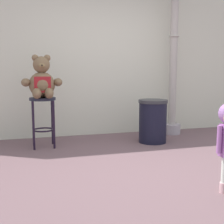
{
  "coord_description": "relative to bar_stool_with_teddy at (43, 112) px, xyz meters",
  "views": [
    {
      "loc": [
        -1.36,
        -3.17,
        1.16
      ],
      "look_at": [
        -0.34,
        0.37,
        0.65
      ],
      "focal_mm": 47.55,
      "sensor_mm": 36.0,
      "label": 1
    }
  ],
  "objects": [
    {
      "name": "ground_plane",
      "position": [
        1.13,
        -1.41,
        -0.55
      ],
      "size": [
        24.0,
        24.0,
        0.0
      ],
      "primitive_type": "plane",
      "color": "#694F54"
    },
    {
      "name": "building_wall",
      "position": [
        1.13,
        0.82,
        1.37
      ],
      "size": [
        6.75,
        0.3,
        3.84
      ],
      "primitive_type": "cube",
      "color": "beige",
      "rests_on": "ground_plane"
    },
    {
      "name": "bar_stool_with_teddy",
      "position": [
        0.0,
        0.0,
        0.0
      ],
      "size": [
        0.39,
        0.39,
        0.76
      ],
      "color": "#202130",
      "rests_on": "ground_plane"
    },
    {
      "name": "teddy_bear",
      "position": [
        -0.0,
        -0.03,
        0.46
      ],
      "size": [
        0.6,
        0.54,
        0.64
      ],
      "color": "brown",
      "rests_on": "bar_stool_with_teddy"
    },
    {
      "name": "trash_bin",
      "position": [
        1.74,
        -0.19,
        -0.19
      ],
      "size": [
        0.47,
        0.47,
        0.7
      ],
      "color": "black",
      "rests_on": "ground_plane"
    },
    {
      "name": "lamppost",
      "position": [
        2.36,
        0.34,
        0.7
      ],
      "size": [
        0.33,
        0.33,
        3.09
      ],
      "color": "#A89FA7",
      "rests_on": "ground_plane"
    }
  ]
}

